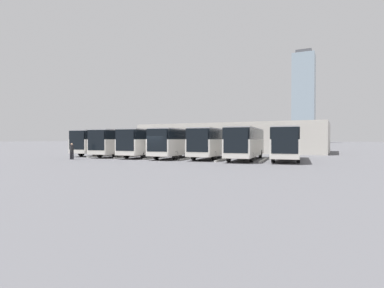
{
  "coord_description": "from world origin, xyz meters",
  "views": [
    {
      "loc": [
        -17.02,
        25.84,
        2.17
      ],
      "look_at": [
        -1.61,
        -5.55,
        1.64
      ],
      "focal_mm": 28.0,
      "sensor_mm": 36.0,
      "label": 1
    }
  ],
  "objects_px": {
    "bus_5": "(123,142)",
    "bus_1": "(246,142)",
    "bus_3": "(178,142)",
    "pedestrian": "(72,151)",
    "bus_2": "(213,142)",
    "bus_4": "(149,142)",
    "bus_6": "(104,142)",
    "bus_0": "(287,142)"
  },
  "relations": [
    {
      "from": "bus_5",
      "to": "bus_1",
      "type": "bearing_deg",
      "value": 173.94
    },
    {
      "from": "bus_5",
      "to": "bus_4",
      "type": "bearing_deg",
      "value": 173.06
    },
    {
      "from": "bus_3",
      "to": "bus_6",
      "type": "bearing_deg",
      "value": -11.53
    },
    {
      "from": "bus_1",
      "to": "bus_6",
      "type": "distance_m",
      "value": 20.41
    },
    {
      "from": "bus_0",
      "to": "bus_1",
      "type": "height_order",
      "value": "same"
    },
    {
      "from": "bus_3",
      "to": "bus_4",
      "type": "xyz_separation_m",
      "value": [
        4.08,
        -0.05,
        0.0
      ]
    },
    {
      "from": "bus_5",
      "to": "bus_6",
      "type": "distance_m",
      "value": 4.2
    },
    {
      "from": "bus_1",
      "to": "bus_2",
      "type": "xyz_separation_m",
      "value": [
        4.08,
        -0.62,
        0.0
      ]
    },
    {
      "from": "bus_2",
      "to": "bus_3",
      "type": "relative_size",
      "value": 1.0
    },
    {
      "from": "bus_6",
      "to": "pedestrian",
      "type": "relative_size",
      "value": 6.42
    },
    {
      "from": "bus_4",
      "to": "pedestrian",
      "type": "xyz_separation_m",
      "value": [
        4.97,
        7.53,
        -0.92
      ]
    },
    {
      "from": "bus_1",
      "to": "bus_4",
      "type": "distance_m",
      "value": 12.24
    },
    {
      "from": "bus_1",
      "to": "pedestrian",
      "type": "height_order",
      "value": "bus_1"
    },
    {
      "from": "bus_6",
      "to": "pedestrian",
      "type": "height_order",
      "value": "bus_6"
    },
    {
      "from": "bus_1",
      "to": "pedestrian",
      "type": "bearing_deg",
      "value": 17.57
    },
    {
      "from": "bus_2",
      "to": "bus_4",
      "type": "bearing_deg",
      "value": -1.06
    },
    {
      "from": "bus_4",
      "to": "bus_0",
      "type": "bearing_deg",
      "value": 177.1
    },
    {
      "from": "bus_5",
      "to": "bus_2",
      "type": "bearing_deg",
      "value": 176.99
    },
    {
      "from": "bus_2",
      "to": "bus_6",
      "type": "distance_m",
      "value": 16.32
    },
    {
      "from": "bus_3",
      "to": "bus_5",
      "type": "xyz_separation_m",
      "value": [
        8.16,
        -0.08,
        0.0
      ]
    },
    {
      "from": "bus_3",
      "to": "bus_6",
      "type": "relative_size",
      "value": 1.0
    },
    {
      "from": "bus_3",
      "to": "bus_4",
      "type": "bearing_deg",
      "value": -7.22
    },
    {
      "from": "bus_1",
      "to": "bus_4",
      "type": "relative_size",
      "value": 1.0
    },
    {
      "from": "bus_4",
      "to": "bus_3",
      "type": "bearing_deg",
      "value": 172.78
    },
    {
      "from": "bus_2",
      "to": "bus_3",
      "type": "height_order",
      "value": "same"
    },
    {
      "from": "bus_5",
      "to": "bus_0",
      "type": "bearing_deg",
      "value": 176.29
    },
    {
      "from": "bus_0",
      "to": "bus_5",
      "type": "relative_size",
      "value": 1.0
    },
    {
      "from": "bus_3",
      "to": "bus_6",
      "type": "height_order",
      "value": "same"
    },
    {
      "from": "bus_3",
      "to": "bus_4",
      "type": "relative_size",
      "value": 1.0
    },
    {
      "from": "bus_5",
      "to": "pedestrian",
      "type": "xyz_separation_m",
      "value": [
        0.89,
        7.56,
        -0.92
      ]
    },
    {
      "from": "bus_4",
      "to": "bus_6",
      "type": "xyz_separation_m",
      "value": [
        8.16,
        -1.03,
        0.0
      ]
    },
    {
      "from": "pedestrian",
      "to": "bus_4",
      "type": "bearing_deg",
      "value": -151.13
    },
    {
      "from": "bus_1",
      "to": "bus_2",
      "type": "height_order",
      "value": "same"
    },
    {
      "from": "bus_4",
      "to": "bus_5",
      "type": "relative_size",
      "value": 1.0
    },
    {
      "from": "bus_1",
      "to": "bus_4",
      "type": "xyz_separation_m",
      "value": [
        12.24,
        0.16,
        0.0
      ]
    },
    {
      "from": "bus_2",
      "to": "pedestrian",
      "type": "bearing_deg",
      "value": 25.83
    },
    {
      "from": "bus_0",
      "to": "bus_1",
      "type": "relative_size",
      "value": 1.0
    },
    {
      "from": "bus_0",
      "to": "bus_3",
      "type": "height_order",
      "value": "same"
    },
    {
      "from": "bus_3",
      "to": "pedestrian",
      "type": "height_order",
      "value": "bus_3"
    },
    {
      "from": "bus_2",
      "to": "pedestrian",
      "type": "relative_size",
      "value": 6.42
    },
    {
      "from": "bus_1",
      "to": "bus_2",
      "type": "relative_size",
      "value": 1.0
    },
    {
      "from": "bus_3",
      "to": "bus_5",
      "type": "bearing_deg",
      "value": -7.08
    }
  ]
}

